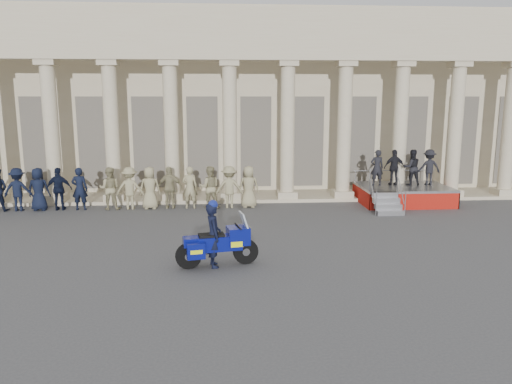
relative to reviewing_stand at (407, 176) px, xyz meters
The scene contains 6 objects.
ground 11.68m from the reviewing_stand, 142.36° to the right, with size 90.00×90.00×0.00m, color #414144.
building 12.41m from the reviewing_stand, 140.24° to the left, with size 40.00×12.50×9.00m.
officer_rank 15.20m from the reviewing_stand, behind, with size 17.44×0.69×1.82m.
reviewing_stand is the anchor object (origin of this frame).
motorcycle 11.63m from the reviewing_stand, 136.29° to the right, with size 2.35×1.13×1.52m.
rider 11.73m from the reviewing_stand, 136.62° to the right, with size 0.56×0.74×1.92m.
Camera 1 is at (0.96, -14.47, 4.69)m, focal length 35.00 mm.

